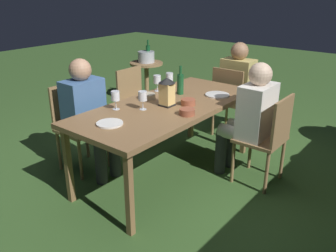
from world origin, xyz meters
The scene contains 22 objects.
ground_plane centered at (0.00, 0.00, 0.00)m, with size 16.00×16.00×0.00m, color #385B28.
dining_table centered at (0.00, 0.00, 0.69)m, with size 1.96×0.86×0.74m.
chair_head_near centered at (-1.23, 0.00, 0.49)m, with size 0.40×0.42×0.87m.
person_in_mustard centered at (-1.42, 0.00, 0.64)m, with size 0.48×0.38×1.15m.
chair_side_left_b centered at (0.44, -0.82, 0.49)m, with size 0.42×0.40×0.87m.
person_in_blue centered at (0.44, -0.63, 0.64)m, with size 0.38×0.47×1.15m.
chair_side_left_a centered at (-0.44, -0.82, 0.49)m, with size 0.42×0.40×0.87m.
chair_side_right_a centered at (-0.44, 0.82, 0.49)m, with size 0.42×0.40×0.87m.
person_in_cream centered at (-0.44, 0.63, 0.64)m, with size 0.38×0.47×1.15m.
lantern_centerpiece centered at (0.04, 0.02, 0.89)m, with size 0.15×0.15×0.27m.
green_bottle_on_table centered at (-0.33, -0.11, 0.85)m, with size 0.07×0.07×0.29m.
wine_glass_a centered at (0.41, -0.27, 0.86)m, with size 0.08×0.08×0.17m.
wine_glass_b centered at (-0.27, -0.36, 0.86)m, with size 0.08×0.08×0.17m.
wine_glass_c centered at (0.26, -0.08, 0.86)m, with size 0.08×0.08×0.17m.
wine_glass_d centered at (-0.43, -0.32, 0.86)m, with size 0.08×0.08×0.17m.
plate_a centered at (0.69, -0.04, 0.75)m, with size 0.22×0.22×0.01m, color white.
plate_b centered at (-0.52, 0.22, 0.75)m, with size 0.24×0.24×0.01m, color silver.
bowl_olives centered at (-0.01, -0.26, 0.77)m, with size 0.15×0.15×0.05m.
bowl_bread centered at (0.13, 0.31, 0.77)m, with size 0.13×0.13×0.05m.
bowl_salad centered at (-0.09, 0.16, 0.77)m, with size 0.14×0.14×0.06m.
side_table centered at (-1.66, -1.76, 0.42)m, with size 0.52×0.52×0.63m.
ice_bucket centered at (-1.66, -1.76, 0.73)m, with size 0.26×0.26×0.34m.
Camera 1 is at (2.48, 1.97, 1.79)m, focal length 38.05 mm.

